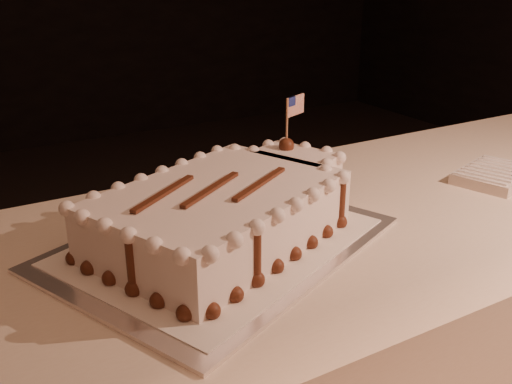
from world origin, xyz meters
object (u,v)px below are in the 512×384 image
sheet_cake (230,209)px  napkin_stack (494,175)px  cake_board (220,243)px  side_plate (307,168)px  banquet_table (298,370)px

sheet_cake → napkin_stack: 0.72m
cake_board → side_plate: 0.48m
sheet_cake → napkin_stack: bearing=-3.3°
sheet_cake → banquet_table: bearing=-5.8°
banquet_table → sheet_cake: (-0.16, 0.02, 0.44)m
banquet_table → napkin_stack: bearing=-2.6°
sheet_cake → napkin_stack: (0.72, -0.04, -0.05)m
banquet_table → cake_board: size_ratio=3.91×
banquet_table → side_plate: side_plate is taller
cake_board → napkin_stack: (0.75, -0.03, 0.01)m
sheet_cake → side_plate: size_ratio=4.16×
banquet_table → cake_board: (-0.19, 0.00, 0.38)m
side_plate → napkin_stack: bearing=-40.2°
cake_board → banquet_table: bearing=-24.2°
napkin_stack → side_plate: napkin_stack is taller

